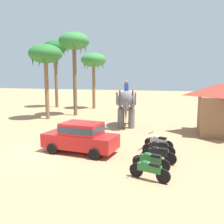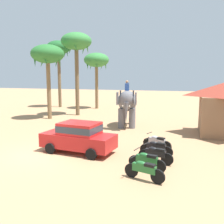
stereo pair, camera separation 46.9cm
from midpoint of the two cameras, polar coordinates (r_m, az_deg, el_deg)
The scene contains 12 objects.
ground_plane at distance 14.31m, azimuth -13.39°, elevation -9.25°, with size 120.00×120.00×0.00m, color tan.
car_sedan_foreground at distance 14.05m, azimuth -6.63°, elevation -5.47°, with size 4.26×2.20×1.70m.
elephant_with_mahout at distance 20.93m, azimuth 4.10°, elevation 2.05°, with size 2.25×4.01×3.88m.
motorcycle_nearest_camera at distance 10.57m, azimuth 8.61°, elevation -12.83°, with size 1.75×0.72×0.94m.
motorcycle_second_in_row at distance 11.64m, azimuth 9.08°, elevation -10.84°, with size 1.77×0.66×0.94m.
motorcycle_mid_row at distance 12.62m, azimuth 10.91°, elevation -9.36°, with size 1.77×0.68×0.94m.
motorcycle_fourth_in_row at distance 13.66m, azimuth 10.98°, elevation -8.00°, with size 1.79×0.56×0.94m.
motorcycle_far_in_row at distance 14.84m, azimuth 11.09°, elevation -6.69°, with size 1.72×0.81×0.94m.
palm_tree_behind_elephant at distance 34.90m, azimuth -11.69°, elevation 13.72°, with size 3.20×3.20×8.85m.
palm_tree_near_hut at distance 27.35m, azimuth -7.61°, elevation 15.11°, with size 3.20×3.20×8.72m.
palm_tree_left_of_road at distance 25.44m, azimuth -13.92°, elevation 12.30°, with size 3.20×3.20×7.22m.
palm_tree_far_back at distance 32.62m, azimuth -3.14°, elevation 11.44°, with size 3.20×3.20×7.14m.
Camera 2 is at (7.30, -11.62, 4.26)m, focal length 40.19 mm.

